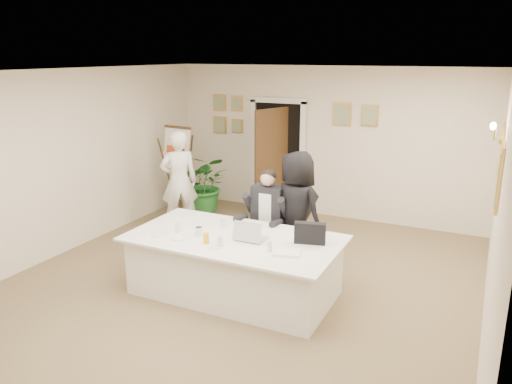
{
  "coord_description": "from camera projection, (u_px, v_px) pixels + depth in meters",
  "views": [
    {
      "loc": [
        2.89,
        -5.34,
        3.02
      ],
      "look_at": [
        0.01,
        0.6,
        1.17
      ],
      "focal_mm": 35.0,
      "sensor_mm": 36.0,
      "label": 1
    }
  ],
  "objects": [
    {
      "name": "floor",
      "position": [
        236.0,
        287.0,
        6.65
      ],
      "size": [
        7.0,
        7.0,
        0.0
      ],
      "primitive_type": "plane",
      "color": "brown",
      "rests_on": "ground"
    },
    {
      "name": "ceiling",
      "position": [
        233.0,
        72.0,
        5.9
      ],
      "size": [
        6.0,
        7.0,
        0.02
      ],
      "primitive_type": "cube",
      "color": "white",
      "rests_on": "wall_back"
    },
    {
      "name": "wall_back",
      "position": [
        323.0,
        143.0,
        9.31
      ],
      "size": [
        6.0,
        0.1,
        2.8
      ],
      "primitive_type": "cube",
      "color": "beige",
      "rests_on": "floor"
    },
    {
      "name": "wall_left",
      "position": [
        60.0,
        164.0,
        7.53
      ],
      "size": [
        0.1,
        7.0,
        2.8
      ],
      "primitive_type": "cube",
      "color": "beige",
      "rests_on": "floor"
    },
    {
      "name": "wall_right",
      "position": [
        497.0,
        219.0,
        5.02
      ],
      "size": [
        0.1,
        7.0,
        2.8
      ],
      "primitive_type": "cube",
      "color": "beige",
      "rests_on": "floor"
    },
    {
      "name": "doorway",
      "position": [
        276.0,
        159.0,
        9.62
      ],
      "size": [
        1.14,
        0.86,
        2.2
      ],
      "color": "black",
      "rests_on": "floor"
    },
    {
      "name": "pictures_back_wall",
      "position": [
        283.0,
        116.0,
        9.5
      ],
      "size": [
        3.4,
        0.06,
        0.8
      ],
      "primitive_type": null,
      "color": "gold",
      "rests_on": "wall_back"
    },
    {
      "name": "pictures_right_wall",
      "position": [
        500.0,
        162.0,
        5.97
      ],
      "size": [
        0.06,
        2.2,
        0.8
      ],
      "primitive_type": null,
      "color": "gold",
      "rests_on": "wall_right"
    },
    {
      "name": "wall_sconce",
      "position": [
        497.0,
        133.0,
        5.91
      ],
      "size": [
        0.2,
        0.3,
        0.24
      ],
      "primitive_type": null,
      "color": "gold",
      "rests_on": "wall_right"
    },
    {
      "name": "conference_table",
      "position": [
        234.0,
        265.0,
        6.4
      ],
      "size": [
        2.68,
        1.43,
        0.78
      ],
      "color": "silver",
      "rests_on": "floor"
    },
    {
      "name": "seated_man",
      "position": [
        267.0,
        219.0,
        7.13
      ],
      "size": [
        0.69,
        0.73,
        1.46
      ],
      "primitive_type": null,
      "rotation": [
        0.0,
        0.0,
        0.1
      ],
      "color": "black",
      "rests_on": "floor"
    },
    {
      "name": "flip_chart",
      "position": [
        180.0,
        175.0,
        9.47
      ],
      "size": [
        0.6,
        0.4,
        1.68
      ],
      "color": "#392112",
      "rests_on": "floor"
    },
    {
      "name": "standing_man",
      "position": [
        179.0,
        181.0,
        8.62
      ],
      "size": [
        0.76,
        0.74,
        1.76
      ],
      "primitive_type": "imported",
      "rotation": [
        0.0,
        0.0,
        3.87
      ],
      "color": "white",
      "rests_on": "floor"
    },
    {
      "name": "standing_woman",
      "position": [
        297.0,
        212.0,
        6.99
      ],
      "size": [
        0.99,
        0.81,
        1.73
      ],
      "primitive_type": "imported",
      "rotation": [
        0.0,
        0.0,
        2.78
      ],
      "color": "black",
      "rests_on": "floor"
    },
    {
      "name": "potted_palm",
      "position": [
        204.0,
        185.0,
        9.5
      ],
      "size": [
        1.3,
        1.2,
        1.2
      ],
      "primitive_type": "imported",
      "rotation": [
        0.0,
        0.0,
        0.29
      ],
      "color": "#216424",
      "rests_on": "floor"
    },
    {
      "name": "laptop",
      "position": [
        252.0,
        228.0,
        6.19
      ],
      "size": [
        0.38,
        0.39,
        0.28
      ],
      "primitive_type": null,
      "rotation": [
        0.0,
        0.0,
        0.02
      ],
      "color": "#B7BABC",
      "rests_on": "conference_table"
    },
    {
      "name": "laptop_bag",
      "position": [
        310.0,
        233.0,
        6.05
      ],
      "size": [
        0.39,
        0.19,
        0.27
      ],
      "primitive_type": "cube",
      "rotation": [
        0.0,
        0.0,
        0.25
      ],
      "color": "black",
      "rests_on": "conference_table"
    },
    {
      "name": "paper_stack",
      "position": [
        287.0,
        253.0,
        5.75
      ],
      "size": [
        0.35,
        0.29,
        0.03
      ],
      "primitive_type": "cube",
      "rotation": [
        0.0,
        0.0,
        0.26
      ],
      "color": "white",
      "rests_on": "conference_table"
    },
    {
      "name": "plate_left",
      "position": [
        160.0,
        234.0,
        6.37
      ],
      "size": [
        0.26,
        0.26,
        0.01
      ],
      "primitive_type": "cylinder",
      "rotation": [
        0.0,
        0.0,
        -0.17
      ],
      "color": "white",
      "rests_on": "conference_table"
    },
    {
      "name": "plate_mid",
      "position": [
        180.0,
        238.0,
        6.23
      ],
      "size": [
        0.24,
        0.24,
        0.01
      ],
      "primitive_type": "cylinder",
      "rotation": [
        0.0,
        0.0,
        -0.11
      ],
      "color": "white",
      "rests_on": "conference_table"
    },
    {
      "name": "plate_near",
      "position": [
        215.0,
        246.0,
        5.97
      ],
      "size": [
        0.23,
        0.23,
        0.01
      ],
      "primitive_type": "cylinder",
      "rotation": [
        0.0,
        0.0,
        0.1
      ],
      "color": "white",
      "rests_on": "conference_table"
    },
    {
      "name": "glass_a",
      "position": [
        177.0,
        227.0,
        6.45
      ],
      "size": [
        0.07,
        0.07,
        0.14
      ],
      "primitive_type": "cylinder",
      "rotation": [
        0.0,
        0.0,
        0.15
      ],
      "color": "silver",
      "rests_on": "conference_table"
    },
    {
      "name": "glass_b",
      "position": [
        220.0,
        242.0,
        5.95
      ],
      "size": [
        0.08,
        0.08,
        0.14
      ],
      "primitive_type": "cylinder",
      "rotation": [
        0.0,
        0.0,
        0.28
      ],
      "color": "silver",
      "rests_on": "conference_table"
    },
    {
      "name": "glass_c",
      "position": [
        270.0,
        246.0,
        5.8
      ],
      "size": [
        0.06,
        0.06,
        0.14
      ],
      "primitive_type": "cylinder",
      "rotation": [
        0.0,
        0.0,
        -0.03
      ],
      "color": "silver",
      "rests_on": "conference_table"
    },
    {
      "name": "glass_d",
      "position": [
        223.0,
        222.0,
        6.63
      ],
      "size": [
        0.08,
        0.08,
        0.14
      ],
      "primitive_type": "cylinder",
      "rotation": [
        0.0,
        0.0,
        -0.26
      ],
      "color": "silver",
      "rests_on": "conference_table"
    },
    {
      "name": "oj_glass",
      "position": [
        206.0,
        238.0,
        6.06
      ],
      "size": [
        0.09,
        0.09,
        0.13
      ],
      "primitive_type": "cylinder",
      "rotation": [
        0.0,
        0.0,
        -0.2
      ],
      "color": "gold",
      "rests_on": "conference_table"
    },
    {
      "name": "steel_jug",
      "position": [
        199.0,
        231.0,
        6.34
      ],
      "size": [
        0.1,
        0.1,
        0.11
      ],
      "primitive_type": "cylinder",
      "rotation": [
        0.0,
        0.0,
        -0.17
      ],
      "color": "silver",
      "rests_on": "conference_table"
    }
  ]
}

